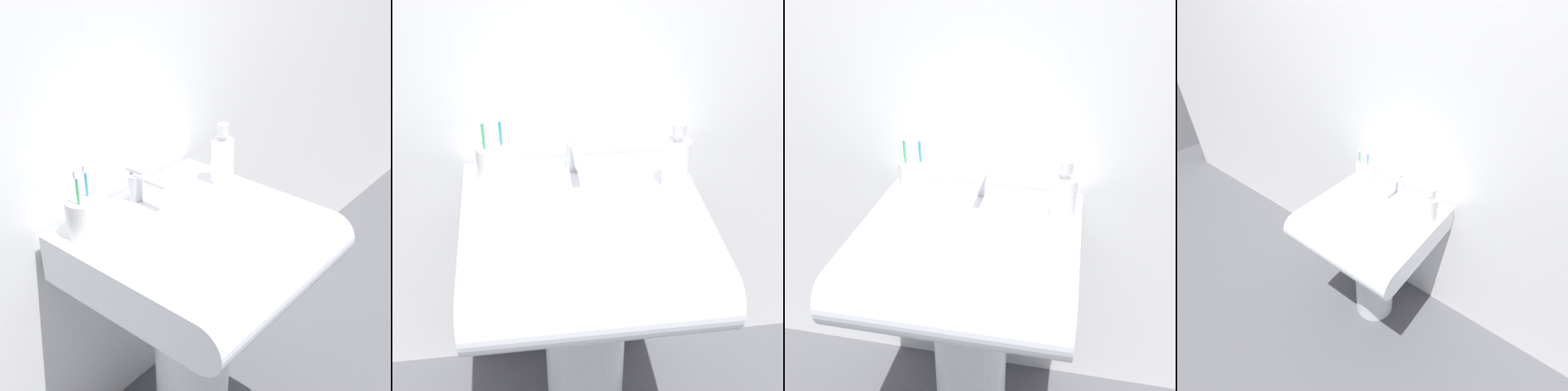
{
  "view_description": "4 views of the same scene",
  "coord_description": "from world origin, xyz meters",
  "views": [
    {
      "loc": [
        -0.99,
        -0.83,
        1.56
      ],
      "look_at": [
        -0.01,
        -0.02,
        0.84
      ],
      "focal_mm": 55.0,
      "sensor_mm": 36.0,
      "label": 1
    },
    {
      "loc": [
        -0.14,
        -1.12,
        1.57
      ],
      "look_at": [
        0.01,
        0.02,
        0.78
      ],
      "focal_mm": 55.0,
      "sensor_mm": 36.0,
      "label": 2
    },
    {
      "loc": [
        0.25,
        -1.06,
        1.42
      ],
      "look_at": [
        0.03,
        -0.0,
        0.85
      ],
      "focal_mm": 45.0,
      "sensor_mm": 36.0,
      "label": 3
    },
    {
      "loc": [
        0.68,
        -0.88,
        1.65
      ],
      "look_at": [
        -0.01,
        -0.01,
        0.83
      ],
      "focal_mm": 28.0,
      "sensor_mm": 36.0,
      "label": 4
    }
  ],
  "objects": [
    {
      "name": "sink_basin",
      "position": [
        0.0,
        -0.05,
        0.68
      ],
      "size": [
        0.57,
        0.57,
        0.13
      ],
      "color": "white",
      "rests_on": "sink_pedestal"
    },
    {
      "name": "faucet",
      "position": [
        0.0,
        0.18,
        0.8
      ],
      "size": [
        0.04,
        0.14,
        0.09
      ],
      "color": "#B7B7BC",
      "rests_on": "sink_basin"
    },
    {
      "name": "soap_bottle",
      "position": [
        0.24,
        0.08,
        0.82
      ],
      "size": [
        0.06,
        0.06,
        0.18
      ],
      "color": "white",
      "rests_on": "sink_basin"
    },
    {
      "name": "sink_pedestal",
      "position": [
        0.0,
        0.0,
        0.31
      ],
      "size": [
        0.22,
        0.22,
        0.62
      ],
      "primitive_type": "cylinder",
      "color": "white",
      "rests_on": "ground"
    },
    {
      "name": "wall_back",
      "position": [
        0.0,
        0.3,
        1.2
      ],
      "size": [
        5.0,
        0.05,
        2.4
      ],
      "primitive_type": "cube",
      "color": "white",
      "rests_on": "ground"
    },
    {
      "name": "toothbrush_cup",
      "position": [
        -0.2,
        0.17,
        0.8
      ],
      "size": [
        0.09,
        0.09,
        0.19
      ],
      "color": "white",
      "rests_on": "sink_basin"
    }
  ]
}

